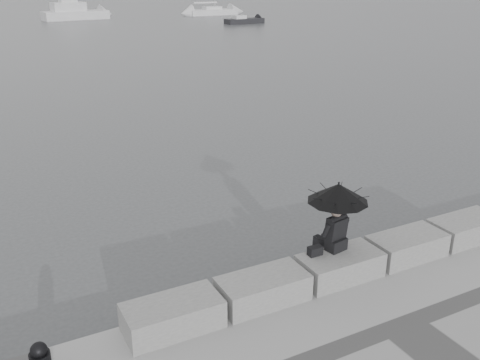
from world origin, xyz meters
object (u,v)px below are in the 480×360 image
seated_person (338,201)px  small_motorboat (244,21)px  sailboat_right (212,11)px  motor_cruiser (76,13)px

seated_person → small_motorboat: 58.95m
sailboat_right → small_motorboat: size_ratio=2.57×
sailboat_right → small_motorboat: 14.44m
motor_cruiser → small_motorboat: size_ratio=1.72×
seated_person → small_motorboat: bearing=53.8°
seated_person → motor_cruiser: (9.11, 68.22, -1.11)m
small_motorboat → sailboat_right: bearing=77.3°
sailboat_right → motor_cruiser: sailboat_right is taller
motor_cruiser → seated_person: bearing=-103.7°
sailboat_right → motor_cruiser: (-19.36, 1.18, 0.36)m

